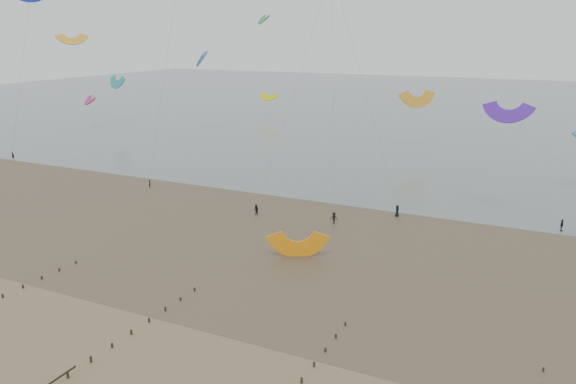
% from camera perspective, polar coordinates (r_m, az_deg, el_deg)
% --- Properties ---
extents(ground, '(500.00, 500.00, 0.00)m').
position_cam_1_polar(ground, '(59.31, -19.57, -13.29)').
color(ground, brown).
rests_on(ground, ground).
extents(sea_and_shore, '(500.00, 665.00, 0.03)m').
position_cam_1_polar(sea_and_shore, '(86.42, -5.38, -3.11)').
color(sea_and_shore, '#475654').
rests_on(sea_and_shore, ground).
extents(kitesurfer_lead, '(0.65, 0.65, 1.53)m').
position_cam_1_polar(kitesurfer_lead, '(108.27, -13.86, 0.81)').
color(kitesurfer_lead, black).
rests_on(kitesurfer_lead, ground).
extents(kitesurfers, '(150.62, 20.81, 1.88)m').
position_cam_1_polar(kitesurfers, '(88.68, 17.07, -2.64)').
color(kitesurfers, black).
rests_on(kitesurfers, ground).
extents(grounded_kite, '(8.33, 7.63, 3.70)m').
position_cam_1_polar(grounded_kite, '(73.39, 1.00, -6.56)').
color(grounded_kite, orange).
rests_on(grounded_kite, ground).
extents(kites_airborne, '(218.07, 108.83, 39.39)m').
position_cam_1_polar(kites_airborne, '(138.07, 2.01, 13.04)').
color(kites_airborne, '#CD3E7B').
rests_on(kites_airborne, ground).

